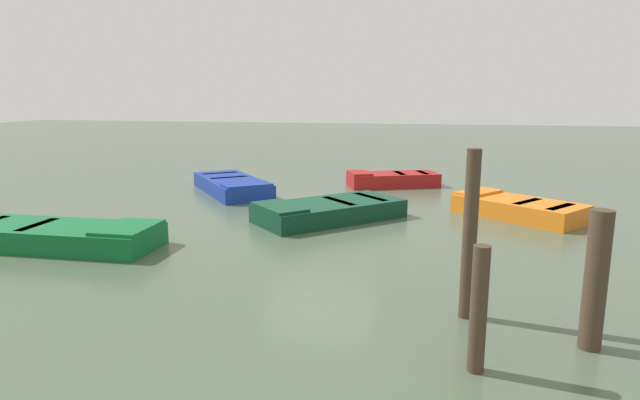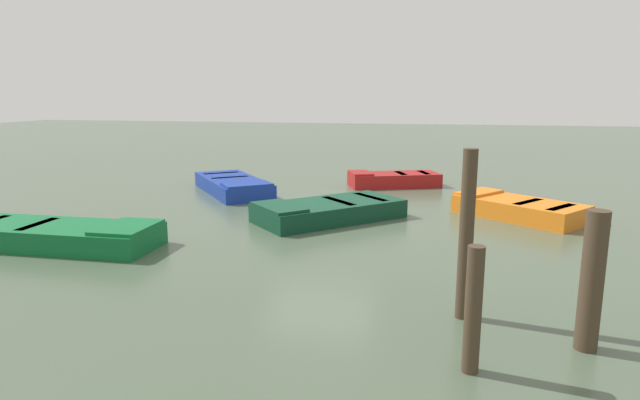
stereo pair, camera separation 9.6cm
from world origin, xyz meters
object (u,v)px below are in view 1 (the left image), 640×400
object	(u,v)px
rowboat_red	(392,179)
rowboat_green	(54,235)
rowboat_orange	(518,208)
mooring_piling_far_right	(470,235)
rowboat_blue	(232,185)
mooring_piling_far_left	(479,310)
rowboat_dark_green	(329,210)
mooring_piling_mid_left	(596,281)

from	to	relation	value
rowboat_red	rowboat_green	bearing A→B (deg)	33.23
rowboat_orange	mooring_piling_far_right	bearing A→B (deg)	114.52
rowboat_blue	rowboat_green	size ratio (longest dim) A/B	0.90
mooring_piling_far_right	mooring_piling_far_left	distance (m)	1.40
rowboat_green	mooring_piling_far_left	distance (m)	7.77
rowboat_green	mooring_piling_far_right	world-z (taller)	mooring_piling_far_right
rowboat_blue	rowboat_red	world-z (taller)	same
rowboat_red	mooring_piling_far_right	size ratio (longest dim) A/B	1.37
rowboat_green	rowboat_blue	bearing A→B (deg)	77.68
rowboat_green	rowboat_orange	bearing A→B (deg)	25.35
rowboat_orange	mooring_piling_far_right	size ratio (longest dim) A/B	1.41
rowboat_blue	rowboat_orange	bearing A→B (deg)	40.21
mooring_piling_far_right	rowboat_dark_green	bearing A→B (deg)	29.33
rowboat_dark_green	mooring_piling_far_left	bearing A→B (deg)	69.43
rowboat_blue	rowboat_dark_green	size ratio (longest dim) A/B	1.06
rowboat_blue	mooring_piling_far_left	world-z (taller)	mooring_piling_far_left
rowboat_green	mooring_piling_mid_left	distance (m)	8.71
rowboat_blue	rowboat_red	size ratio (longest dim) A/B	1.23
rowboat_dark_green	mooring_piling_mid_left	xyz separation A→B (m)	(-5.34, -3.95, 0.55)
rowboat_red	rowboat_green	distance (m)	9.56
mooring_piling_far_left	mooring_piling_mid_left	bearing A→B (deg)	-58.32
rowboat_orange	rowboat_green	xyz separation A→B (m)	(-4.27, 8.56, -0.00)
rowboat_red	mooring_piling_far_right	bearing A→B (deg)	78.02
rowboat_green	mooring_piling_far_right	xyz separation A→B (m)	(-1.65, -7.13, 0.83)
mooring_piling_far_right	mooring_piling_mid_left	bearing A→B (deg)	-114.20
rowboat_blue	mooring_piling_far_left	distance (m)	10.66
rowboat_dark_green	mooring_piling_far_left	size ratio (longest dim) A/B	2.57
rowboat_dark_green	mooring_piling_far_left	distance (m)	6.70
rowboat_dark_green	rowboat_red	size ratio (longest dim) A/B	1.16
rowboat_dark_green	rowboat_red	distance (m)	4.84
rowboat_red	mooring_piling_far_left	xyz separation A→B (m)	(-10.84, -1.69, 0.43)
rowboat_dark_green	rowboat_orange	size ratio (longest dim) A/B	1.13
rowboat_dark_green	mooring_piling_mid_left	bearing A→B (deg)	82.06
mooring_piling_far_left	mooring_piling_far_right	bearing A→B (deg)	1.11
rowboat_orange	mooring_piling_far_left	bearing A→B (deg)	117.15
rowboat_dark_green	rowboat_green	size ratio (longest dim) A/B	0.86
rowboat_red	mooring_piling_mid_left	distance (m)	10.50
rowboat_red	mooring_piling_far_left	distance (m)	10.98
rowboat_red	mooring_piling_mid_left	bearing A→B (deg)	84.35
rowboat_red	mooring_piling_far_left	bearing A→B (deg)	76.94
rowboat_orange	rowboat_green	distance (m)	9.56
mooring_piling_far_right	mooring_piling_mid_left	xyz separation A→B (m)	(-0.57, -1.27, -0.28)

